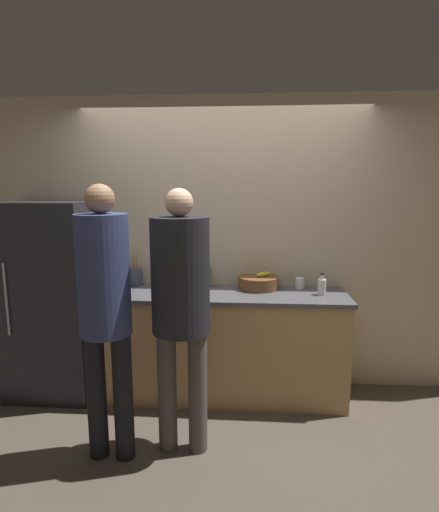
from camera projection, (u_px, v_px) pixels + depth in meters
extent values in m
plane|color=#4C4238|center=(218.00, 415.00, 3.23)|extent=(14.00, 14.00, 0.00)
cube|color=#C6B293|center=(223.00, 245.00, 3.63)|extent=(5.20, 0.06, 2.60)
cube|color=tan|center=(221.00, 346.00, 3.49)|extent=(2.10, 0.58, 0.90)
cube|color=#4C4C51|center=(221.00, 294.00, 3.41)|extent=(2.13, 0.61, 0.03)
cube|color=#232328|center=(53.00, 299.00, 3.49)|extent=(0.74, 0.60, 1.70)
cylinder|color=#99999E|center=(6.00, 300.00, 3.18)|extent=(0.02, 0.02, 0.60)
cylinder|color=black|center=(97.00, 395.00, 2.68)|extent=(0.13, 0.13, 0.89)
cylinder|color=black|center=(123.00, 396.00, 2.67)|extent=(0.13, 0.13, 0.89)
cylinder|color=navy|center=(104.00, 275.00, 2.53)|extent=(0.33, 0.33, 0.77)
sphere|color=#936B4C|center=(100.00, 199.00, 2.45)|extent=(0.18, 0.18, 0.18)
cylinder|color=#4C4742|center=(167.00, 390.00, 2.76)|extent=(0.13, 0.13, 0.87)
cylinder|color=#4C4742|center=(198.00, 392.00, 2.74)|extent=(0.13, 0.13, 0.87)
cylinder|color=black|center=(180.00, 275.00, 2.61)|extent=(0.39, 0.39, 0.76)
sphere|color=#DBAD89|center=(179.00, 202.00, 2.52)|extent=(0.18, 0.18, 0.18)
cylinder|color=brown|center=(258.00, 282.00, 3.52)|extent=(0.35, 0.35, 0.11)
ellipsoid|color=yellow|center=(264.00, 274.00, 3.51)|extent=(0.15, 0.12, 0.04)
cylinder|color=#3D424C|center=(135.00, 277.00, 3.63)|extent=(0.13, 0.13, 0.15)
cylinder|color=#99754C|center=(133.00, 267.00, 3.62)|extent=(0.01, 0.05, 0.22)
cylinder|color=#99754C|center=(136.00, 266.00, 3.62)|extent=(0.03, 0.04, 0.22)
cylinder|color=#99754C|center=(135.00, 267.00, 3.60)|extent=(0.05, 0.01, 0.22)
cylinder|color=silver|center=(322.00, 287.00, 3.31)|extent=(0.07, 0.07, 0.13)
cylinder|color=silver|center=(322.00, 277.00, 3.30)|extent=(0.03, 0.03, 0.04)
cylinder|color=black|center=(322.00, 274.00, 3.29)|extent=(0.03, 0.03, 0.01)
cylinder|color=white|center=(300.00, 283.00, 3.52)|extent=(0.08, 0.08, 0.10)
cylinder|color=beige|center=(202.00, 282.00, 3.59)|extent=(0.13, 0.13, 0.08)
sphere|color=#2D6B33|center=(202.00, 270.00, 3.57)|extent=(0.17, 0.17, 0.17)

